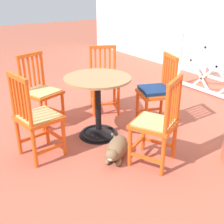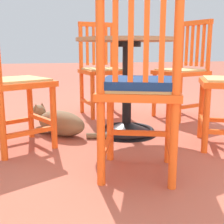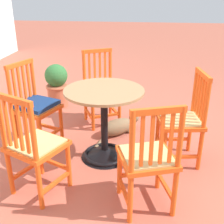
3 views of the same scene
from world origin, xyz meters
name	(u,v)px [view 1 (image 1 of 3)]	position (x,y,z in m)	size (l,w,h in m)	color
ground_plane	(85,135)	(0.00, 0.00, 0.00)	(24.00, 24.00, 0.00)	#AD5642
cafe_table	(98,114)	(0.09, 0.15, 0.28)	(0.76, 0.76, 0.73)	black
orange_chair_tucked_in	(157,124)	(0.91, 0.31, 0.43)	(0.54, 0.54, 0.91)	#EA5619
orange_chair_facing_out	(157,92)	(0.25, 0.91, 0.45)	(0.52, 0.52, 0.91)	#EA5619
orange_chair_by_planter	(104,82)	(-0.52, 0.62, 0.43)	(0.53, 0.53, 0.91)	#EA5619
orange_chair_near_fence	(41,92)	(-0.59, -0.28, 0.43)	(0.51, 0.51, 0.91)	#EA5619
orange_chair_at_corner	(36,118)	(0.12, -0.60, 0.43)	(0.46, 0.46, 0.91)	#EA5619
tabby_cat	(116,149)	(0.61, 0.04, 0.10)	(0.62, 0.48, 0.23)	brown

